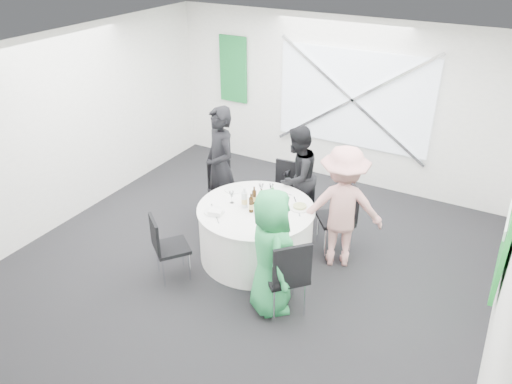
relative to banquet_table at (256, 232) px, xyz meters
The scene contains 44 objects.
floor 0.43m from the banquet_table, 90.00° to the right, with size 6.00×6.00×0.00m, color black.
ceiling 2.43m from the banquet_table, 90.00° to the right, with size 6.00×6.00×0.00m, color white.
wall_back 2.98m from the banquet_table, 90.00° to the left, with size 6.00×6.00×0.00m, color white.
wall_front 3.36m from the banquet_table, 90.00° to the right, with size 6.00×6.00×0.00m, color white.
wall_left 3.17m from the banquet_table, behind, with size 6.00×6.00×0.00m, color white.
window_panel 2.99m from the banquet_table, 83.80° to the left, with size 2.60×0.03×1.60m, color silver.
window_brace_a 2.96m from the banquet_table, 83.71° to the left, with size 0.05×0.05×3.16m, color silver.
window_brace_b 2.96m from the banquet_table, 83.71° to the left, with size 0.05×0.05×3.16m, color silver.
green_banner 3.65m from the banquet_table, 126.03° to the left, with size 0.55×0.04×1.20m, color #14672F.
green_sign 3.08m from the banquet_table, ahead, with size 0.05×1.20×1.40m, color green.
banquet_table is the anchor object (origin of this frame).
chair_back 1.10m from the banquet_table, 95.12° to the left, with size 0.46×0.47×0.93m.
chair_back_left 1.24m from the banquet_table, 144.20° to the left, with size 0.55×0.55×0.86m.
chair_back_right 1.21m from the banquet_table, 38.24° to the left, with size 0.64×0.63×1.00m.
chair_front_right 1.24m from the banquet_table, 43.84° to the right, with size 0.66×0.66×1.03m.
chair_front_left 1.25m from the banquet_table, 128.12° to the right, with size 0.58×0.58×0.91m.
person_man_back_left 1.23m from the banquet_table, 147.45° to the left, with size 0.66×0.43×1.81m, color black.
person_man_back 1.13m from the banquet_table, 84.72° to the left, with size 0.75×0.41×1.55m, color black.
person_woman_pink 1.20m from the banquet_table, 22.79° to the left, with size 1.09×0.50×1.68m, color tan.
person_woman_green 1.12m from the banquet_table, 51.57° to the right, with size 0.77×0.50×1.57m, color green.
plate_back 0.68m from the banquet_table, 93.51° to the left, with size 0.29×0.29×0.01m.
plate_back_left 0.71m from the banquet_table, 150.44° to the left, with size 0.27×0.27×0.01m.
plate_back_right 0.70m from the banquet_table, 29.06° to the left, with size 0.27×0.27×0.04m.
plate_front_right 0.66m from the banquet_table, 44.41° to the right, with size 0.30×0.30×0.04m.
plate_front_left 0.67m from the banquet_table, 140.05° to the right, with size 0.27×0.27×0.01m.
napkin 0.69m from the banquet_table, 132.48° to the right, with size 0.17×0.12×0.05m, color white.
beer_bottle_a 0.49m from the banquet_table, 130.65° to the left, with size 0.06×0.06×0.25m.
beer_bottle_b 0.48m from the banquet_table, 57.68° to the left, with size 0.06×0.06×0.25m.
beer_bottle_c 0.50m from the banquet_table, 12.33° to the right, with size 0.06×0.06×0.27m.
beer_bottle_d 0.50m from the banquet_table, 93.74° to the right, with size 0.06×0.06×0.27m.
green_water_bottle 0.55m from the banquet_table, 25.05° to the left, with size 0.08×0.08×0.31m.
clear_water_bottle 0.51m from the banquet_table, 162.09° to the right, with size 0.08×0.08×0.28m.
wine_glass_a 0.65m from the banquet_table, 88.05° to the left, with size 0.07×0.07×0.17m.
wine_glass_b 0.62m from the banquet_table, behind, with size 0.07×0.07×0.17m.
wine_glass_c 0.62m from the banquet_table, 107.77° to the left, with size 0.07×0.07×0.17m.
wine_glass_d 0.63m from the banquet_table, 24.07° to the right, with size 0.07×0.07×0.17m.
fork_a 0.69m from the banquet_table, 153.77° to the right, with size 0.01×0.15×0.01m, color silver.
knife_a 0.69m from the banquet_table, 118.37° to the right, with size 0.01×0.15×0.01m, color silver.
fork_b 0.69m from the banquet_table, 55.20° to the right, with size 0.01×0.15×0.01m, color silver.
knife_b 0.69m from the banquet_table, 27.35° to the right, with size 0.01×0.15×0.01m, color silver.
fork_c 0.69m from the banquet_table, 70.37° to the left, with size 0.01×0.15×0.01m, color silver.
knife_c 0.69m from the banquet_table, 106.54° to the left, with size 0.01×0.15×0.01m, color silver.
fork_d 0.69m from the banquet_table, 14.77° to the left, with size 0.01×0.15×0.01m, color silver.
knife_d 0.69m from the banquet_table, 52.39° to the left, with size 0.01×0.15×0.01m, color silver.
Camera 1 is at (2.74, -4.74, 4.09)m, focal length 35.00 mm.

